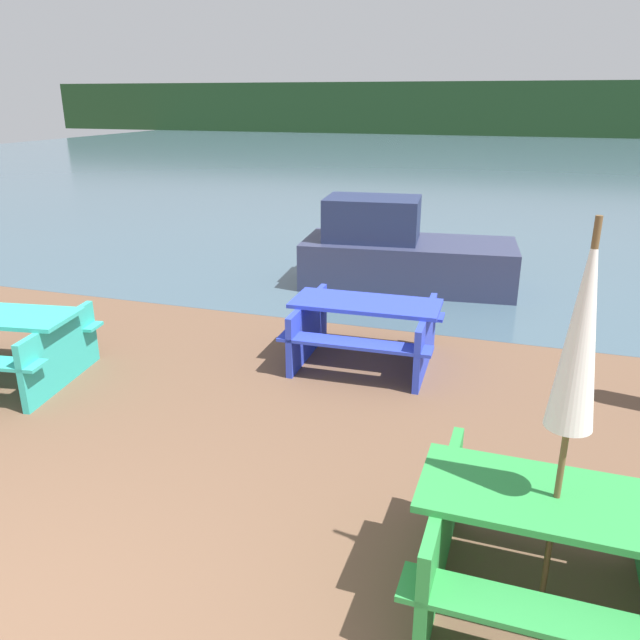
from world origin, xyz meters
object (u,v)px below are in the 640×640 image
picnic_table_green (550,543)px  boat (400,254)px  picnic_table_blue (365,326)px  umbrella_white (582,332)px

picnic_table_green → boat: size_ratio=0.45×
picnic_table_blue → picnic_table_green: bearing=-59.3°
picnic_table_blue → umbrella_white: size_ratio=0.72×
boat → picnic_table_green: bearing=-77.3°
picnic_table_blue → boat: size_ratio=0.49×
picnic_table_green → umbrella_white: umbrella_white is taller
umbrella_white → picnic_table_green: bearing=14.0°
picnic_table_blue → boat: boat is taller
picnic_table_green → umbrella_white: size_ratio=0.66×
umbrella_white → picnic_table_blue: bearing=120.7°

